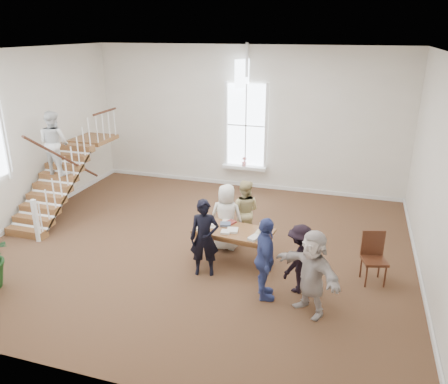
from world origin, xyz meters
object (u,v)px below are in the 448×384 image
(library_table, at_px, (233,233))
(elderly_woman, at_px, (226,217))
(woman_cluster_b, at_px, (300,259))
(person_yellow, at_px, (244,211))
(side_chair, at_px, (374,254))
(woman_cluster_c, at_px, (312,273))
(police_officer, at_px, (204,238))
(woman_cluster_a, at_px, (265,259))

(library_table, relative_size, elderly_woman, 1.11)
(library_table, height_order, elderly_woman, elderly_woman)
(library_table, bearing_deg, woman_cluster_b, -18.13)
(library_table, distance_m, person_yellow, 1.10)
(elderly_woman, xyz_separation_m, person_yellow, (0.30, 0.50, -0.01))
(person_yellow, bearing_deg, side_chair, 160.11)
(woman_cluster_c, bearing_deg, woman_cluster_b, 153.22)
(side_chair, bearing_deg, woman_cluster_c, -143.00)
(person_yellow, bearing_deg, police_officer, 75.15)
(police_officer, bearing_deg, person_yellow, 62.70)
(police_officer, bearing_deg, elderly_woman, 71.00)
(library_table, bearing_deg, woman_cluster_c, -29.90)
(elderly_woman, bearing_deg, woman_cluster_a, 125.35)
(person_yellow, xyz_separation_m, side_chair, (3.00, -0.97, -0.18))
(woman_cluster_b, bearing_deg, library_table, -89.48)
(police_officer, height_order, woman_cluster_a, police_officer)
(police_officer, distance_m, woman_cluster_a, 1.49)
(library_table, xyz_separation_m, person_yellow, (-0.03, 1.10, 0.07))
(woman_cluster_c, height_order, side_chair, woman_cluster_c)
(woman_cluster_a, distance_m, woman_cluster_b, 0.76)
(elderly_woman, distance_m, woman_cluster_a, 2.18)
(person_yellow, bearing_deg, woman_cluster_b, 129.56)
(library_table, relative_size, woman_cluster_b, 1.25)
(woman_cluster_a, xyz_separation_m, woman_cluster_b, (0.60, 0.45, -0.13))
(police_officer, height_order, woman_cluster_c, police_officer)
(police_officer, distance_m, woman_cluster_c, 2.40)
(library_table, relative_size, police_officer, 1.06)
(person_yellow, relative_size, woman_cluster_b, 1.11)
(elderly_woman, bearing_deg, side_chair, 170.76)
(library_table, height_order, woman_cluster_a, woman_cluster_a)
(library_table, bearing_deg, woman_cluster_a, -44.05)
(elderly_woman, xyz_separation_m, woman_cluster_c, (2.20, -1.95, 0.02))
(library_table, bearing_deg, person_yellow, 97.92)
(side_chair, bearing_deg, person_yellow, 145.65)
(woman_cluster_c, bearing_deg, person_yellow, 166.16)
(woman_cluster_a, bearing_deg, police_officer, 52.90)
(library_table, height_order, woman_cluster_b, woman_cluster_b)
(police_officer, xyz_separation_m, woman_cluster_a, (1.40, -0.50, -0.00))
(person_yellow, xyz_separation_m, woman_cluster_c, (1.90, -2.45, 0.03))
(library_table, relative_size, side_chair, 1.65)
(woman_cluster_a, bearing_deg, woman_cluster_b, -70.42)
(library_table, xyz_separation_m, elderly_woman, (-0.33, 0.60, 0.09))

